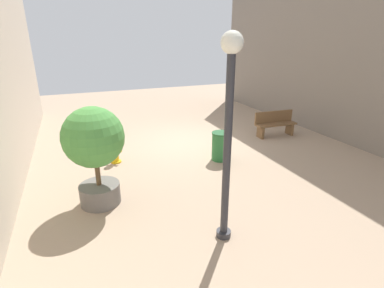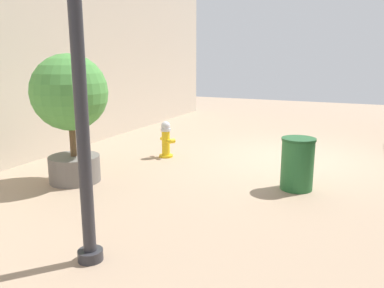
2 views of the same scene
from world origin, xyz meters
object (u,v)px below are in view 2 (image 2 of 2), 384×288
object	(u,v)px
fire_hydrant	(166,139)
street_lamp	(77,45)
planter_tree	(70,104)
trash_bin	(297,164)

from	to	relation	value
fire_hydrant	street_lamp	world-z (taller)	street_lamp
planter_tree	trash_bin	bearing A→B (deg)	-162.04
street_lamp	trash_bin	bearing A→B (deg)	-116.45
fire_hydrant	street_lamp	xyz separation A→B (m)	(-1.37, 4.39, 1.92)
planter_tree	trash_bin	distance (m)	4.05
planter_tree	street_lamp	size ratio (longest dim) A/B	0.61
fire_hydrant	planter_tree	distance (m)	2.54
planter_tree	street_lamp	xyz separation A→B (m)	(-2.06, 2.16, 0.91)
street_lamp	trash_bin	size ratio (longest dim) A/B	4.19
fire_hydrant	planter_tree	world-z (taller)	planter_tree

